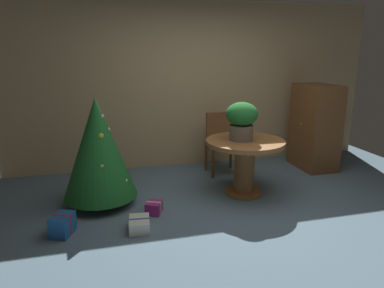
# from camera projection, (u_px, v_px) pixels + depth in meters

# --- Properties ---
(ground_plane) EXTENTS (6.60, 6.60, 0.00)m
(ground_plane) POSITION_uv_depth(u_px,v_px,m) (247.00, 219.00, 3.96)
(ground_plane) COLOR slate
(back_wall_panel) EXTENTS (6.00, 0.10, 2.60)m
(back_wall_panel) POSITION_uv_depth(u_px,v_px,m) (195.00, 85.00, 5.69)
(back_wall_panel) COLOR tan
(back_wall_panel) RESTS_ON ground_plane
(round_dining_table) EXTENTS (1.01, 1.01, 0.73)m
(round_dining_table) POSITION_uv_depth(u_px,v_px,m) (245.00, 157.00, 4.56)
(round_dining_table) COLOR brown
(round_dining_table) RESTS_ON ground_plane
(flower_vase) EXTENTS (0.40, 0.40, 0.49)m
(flower_vase) POSITION_uv_depth(u_px,v_px,m) (242.00, 119.00, 4.44)
(flower_vase) COLOR #665B51
(flower_vase) RESTS_ON round_dining_table
(wooden_chair_far) EXTENTS (0.46, 0.40, 0.92)m
(wooden_chair_far) POSITION_uv_depth(u_px,v_px,m) (221.00, 139.00, 5.42)
(wooden_chair_far) COLOR brown
(wooden_chair_far) RESTS_ON ground_plane
(holiday_tree) EXTENTS (0.88, 0.88, 1.32)m
(holiday_tree) POSITION_uv_depth(u_px,v_px,m) (98.00, 148.00, 4.19)
(holiday_tree) COLOR brown
(holiday_tree) RESTS_ON ground_plane
(gift_box_cream) EXTENTS (0.24, 0.31, 0.13)m
(gift_box_cream) POSITION_uv_depth(u_px,v_px,m) (139.00, 224.00, 3.72)
(gift_box_cream) COLOR silver
(gift_box_cream) RESTS_ON ground_plane
(gift_box_purple) EXTENTS (0.23, 0.25, 0.14)m
(gift_box_purple) POSITION_uv_depth(u_px,v_px,m) (154.00, 207.00, 4.10)
(gift_box_purple) COLOR #9E287A
(gift_box_purple) RESTS_ON ground_plane
(gift_box_blue) EXTENTS (0.27, 0.32, 0.22)m
(gift_box_blue) POSITION_uv_depth(u_px,v_px,m) (63.00, 225.00, 3.62)
(gift_box_blue) COLOR #1E569E
(gift_box_blue) RESTS_ON ground_plane
(wooden_cabinet) EXTENTS (0.52, 0.76, 1.33)m
(wooden_cabinet) POSITION_uv_depth(u_px,v_px,m) (315.00, 127.00, 5.60)
(wooden_cabinet) COLOR brown
(wooden_cabinet) RESTS_ON ground_plane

